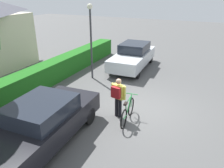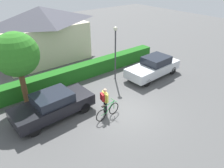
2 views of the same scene
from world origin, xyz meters
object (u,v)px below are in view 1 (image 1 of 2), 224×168
Objects in this scene: parked_car_near at (42,122)px; bicycle at (128,112)px; parked_car_far at (133,56)px; street_lamp at (91,31)px; person_rider at (118,95)px.

bicycle is (2.29, -1.96, -0.36)m from parked_car_near.
street_lamp reaches higher than parked_car_far.
person_rider is (-5.78, -1.51, 0.18)m from parked_car_far.
parked_car_near is at bearing -165.62° from street_lamp.
parked_car_far is 2.75× the size of bicycle.
parked_car_near is at bearing 139.43° from bicycle.
parked_car_far is 3.47m from street_lamp.
bicycle is 0.73m from person_rider.
parked_car_far is 5.98m from person_rider.
person_rider is 0.40× the size of street_lamp.
street_lamp is (5.62, 1.44, 1.82)m from parked_car_near.
person_rider is at bearing -137.23° from street_lamp.
street_lamp is (-2.60, 1.44, 1.80)m from parked_car_far.
bicycle is 1.07× the size of person_rider.
person_rider is at bearing -165.38° from parked_car_far.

